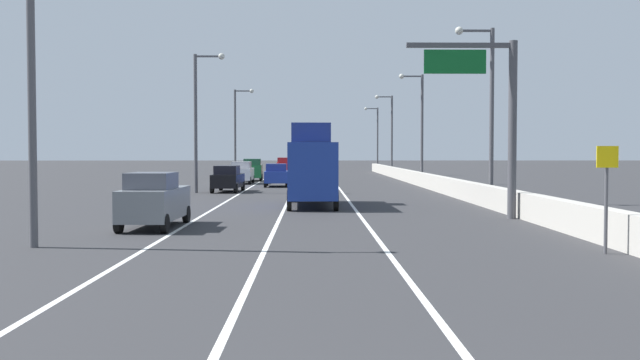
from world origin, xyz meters
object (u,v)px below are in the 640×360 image
car_white_1 (242,173)px  car_black_4 (228,179)px  overhead_sign_gantry (495,107)px  lamp_post_right_fifth (376,134)px  car_red_3 (284,167)px  lamp_post_left_near (40,60)px  lamp_post_left_mid (199,112)px  car_blue_5 (276,175)px  box_truck (311,168)px  lamp_post_right_third (419,121)px  speed_advisory_sign (607,191)px  car_gray_0 (154,200)px  lamp_post_right_second (487,102)px  car_green_2 (252,170)px  lamp_post_right_fourth (390,129)px  lamp_post_left_far (238,127)px

car_white_1 → car_black_4: (0.26, -13.09, -0.05)m
overhead_sign_gantry → lamp_post_right_fifth: size_ratio=0.78×
lamp_post_right_fifth → car_red_3: bearing=-115.9°
lamp_post_left_near → car_black_4: size_ratio=2.05×
overhead_sign_gantry → lamp_post_left_mid: size_ratio=0.78×
car_blue_5 → box_truck: 21.14m
lamp_post_right_third → car_white_1: size_ratio=2.13×
box_truck → speed_advisory_sign: bearing=-65.5°
lamp_post_right_fifth → car_gray_0: 85.13m
car_white_1 → car_blue_5: bearing=-58.4°
overhead_sign_gantry → lamp_post_left_mid: (-15.42, 19.50, 0.80)m
car_blue_5 → lamp_post_right_fifth: bearing=76.3°
lamp_post_right_second → car_green_2: size_ratio=2.34×
lamp_post_right_fourth → car_gray_0: (-15.19, -59.78, -4.49)m
car_red_3 → speed_advisory_sign: bearing=-80.0°
car_gray_0 → car_blue_5: size_ratio=1.15×
speed_advisory_sign → lamp_post_right_third: bearing=88.5°
lamp_post_left_near → car_red_3: 62.89m
lamp_post_right_third → car_green_2: bearing=154.0°
car_black_4 → lamp_post_right_second: bearing=-37.6°
speed_advisory_sign → lamp_post_left_near: size_ratio=0.31×
lamp_post_left_near → box_truck: lamp_post_left_near is taller
lamp_post_right_second → car_green_2: lamp_post_right_second is taller
car_red_3 → car_black_4: (-2.76, -32.92, -0.14)m
lamp_post_right_third → car_red_3: 24.81m
car_white_1 → lamp_post_right_second: bearing=-57.9°
car_gray_0 → car_white_1: 37.17m
lamp_post_left_near → lamp_post_left_mid: size_ratio=1.00×
speed_advisory_sign → lamp_post_left_near: (-16.15, 1.56, 3.76)m
lamp_post_right_fifth → car_white_1: 49.26m
lamp_post_right_third → box_truck: bearing=-110.4°
lamp_post_right_third → lamp_post_left_mid: same height
car_gray_0 → car_white_1: bearing=90.4°
lamp_post_right_third → car_white_1: lamp_post_right_third is taller
overhead_sign_gantry → lamp_post_left_far: lamp_post_left_far is taller
lamp_post_left_near → car_black_4: 30.05m
overhead_sign_gantry → box_truck: (-7.74, 7.39, -2.72)m
lamp_post_left_near → car_blue_5: (5.13, 37.34, -4.59)m
lamp_post_right_second → car_black_4: (-15.37, 11.85, -4.59)m
overhead_sign_gantry → car_red_3: (-10.87, 53.51, -3.66)m
lamp_post_right_third → lamp_post_right_fifth: same height
lamp_post_left_mid → lamp_post_left_far: bearing=90.6°
overhead_sign_gantry → car_blue_5: size_ratio=1.80×
lamp_post_right_second → box_truck: (-9.49, -1.35, -3.52)m
lamp_post_left_far → car_red_3: (4.83, 5.49, -4.46)m
lamp_post_left_far → car_blue_5: bearing=-75.4°
lamp_post_right_fifth → car_blue_5: size_ratio=2.29×
lamp_post_left_near → car_black_4: lamp_post_left_near is taller
lamp_post_right_third → lamp_post_left_near: 45.01m
lamp_post_right_second → lamp_post_right_fourth: same height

